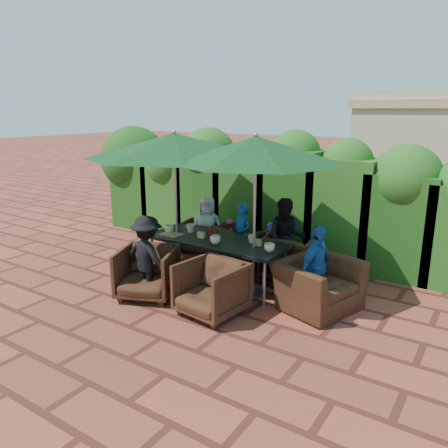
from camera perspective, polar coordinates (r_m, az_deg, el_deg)
The scene contains 30 objects.
ground at distance 7.17m, azimuth -2.75°, elevation -8.02°, with size 80.00×80.00×0.00m, color brown.
dining_table at distance 7.04m, azimuth -1.03°, elevation -2.61°, with size 2.35×0.90×0.75m.
umbrella_left at distance 7.18m, azimuth -6.51°, elevation 10.18°, with size 2.86×2.86×2.46m.
umbrella_right at distance 6.34m, azimuth 4.16°, elevation 9.64°, with size 2.46×2.46×2.46m.
chair_far_left at distance 8.30m, azimuth -2.82°, elevation -1.88°, with size 0.78×0.73×0.80m, color black.
chair_far_mid at distance 7.85m, azimuth 1.97°, elevation -2.75°, with size 0.81×0.76×0.83m, color black.
chair_far_right at distance 7.40m, azimuth 8.47°, elevation -4.00°, with size 0.81×0.76×0.83m, color black.
chair_near_left at distance 6.72m, azimuth -9.98°, elevation -5.94°, with size 0.82×0.77×0.85m, color black.
chair_near_right at distance 6.06m, azimuth -1.67°, elevation -8.12°, with size 0.81×0.76×0.83m, color black.
chair_end_right at distance 6.37m, azimuth 12.19°, elevation -6.76°, with size 1.08×0.70×0.95m, color black.
adult_far_left at distance 8.25m, azimuth -2.17°, elevation -0.53°, with size 0.60×0.35×1.21m, color silver.
adult_far_mid at distance 7.88m, azimuth 2.33°, elevation -1.46°, with size 0.42×0.34×1.16m, color #1C519A.
adult_far_right at distance 7.45m, azimuth 8.11°, elevation -1.78°, with size 0.65×0.40×1.35m, color black.
adult_near_left at distance 6.65m, azimuth -9.97°, elevation -4.26°, with size 0.81×0.37×1.27m, color black.
adult_end_right at distance 6.27m, azimuth 11.93°, elevation -5.66°, with size 0.73×0.36×1.24m, color #1C519A.
child_left at distance 8.19m, azimuth 0.54°, elevation -2.09°, with size 0.29×0.24×0.81m, color #CD4885.
child_right at distance 7.68m, azimuth 6.06°, elevation -3.01°, with size 0.32×0.26×0.89m, color #7B4EAA.
pedestrian_a at distance 10.09m, azimuth 17.96°, elevation 2.67°, with size 1.48×0.53×1.59m, color green.
pedestrian_b at distance 10.05m, azimuth 26.43°, elevation 2.12°, with size 0.81×0.50×1.69m, color #CD4885.
cup_a at distance 7.46m, azimuth -7.17°, elevation -0.61°, with size 0.16×0.16×0.13m, color beige.
cup_b at distance 7.43m, azimuth -4.41°, elevation -0.56°, with size 0.15×0.15×0.14m, color beige.
cup_c at distance 6.77m, azimuth -1.15°, elevation -2.05°, with size 0.17×0.17×0.13m, color beige.
cup_d at distance 6.83m, azimuth 3.68°, elevation -1.97°, with size 0.13×0.13×0.12m, color beige.
cup_e at distance 6.43m, azimuth 5.96°, elevation -3.08°, with size 0.16×0.16×0.13m, color beige.
ketchup_bottle at distance 7.14m, azimuth -1.83°, elevation -1.01°, with size 0.04×0.04×0.17m, color #B20C0A.
sauce_bottle at distance 7.14m, azimuth -1.25°, elevation -1.02°, with size 0.04×0.04×0.17m, color #4C230C.
serving_tray at distance 7.32m, azimuth -6.89°, elevation -1.34°, with size 0.35×0.25×0.02m, color tan.
number_block_left at distance 7.09m, azimuth -2.98°, elevation -1.43°, with size 0.12×0.06×0.10m, color #DEB772.
number_block_right at distance 6.71m, azimuth 4.40°, elevation -2.41°, with size 0.12×0.06×0.10m, color #DEB772.
hedge_wall at distance 8.78m, azimuth 5.42°, elevation 4.98°, with size 9.10×1.60×2.42m.
Camera 1 is at (3.92, -5.33, 2.77)m, focal length 35.00 mm.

